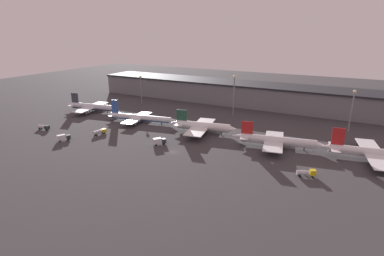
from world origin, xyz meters
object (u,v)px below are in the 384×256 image
airplane_0 (92,107)px  service_vehicle_3 (306,173)px  airplane_1 (139,118)px  airplane_2 (202,126)px  service_vehicle_0 (100,132)px  service_vehicle_1 (159,141)px  service_vehicle_4 (63,137)px  airplane_3 (277,141)px  airplane_4 (378,153)px  service_vehicle_2 (44,127)px

airplane_0 → service_vehicle_3: bearing=-23.6°
airplane_1 → airplane_2: bearing=-10.9°
service_vehicle_0 → service_vehicle_3: service_vehicle_3 is taller
service_vehicle_1 → airplane_0: bearing=105.0°
airplane_2 → service_vehicle_4: airplane_2 is taller
airplane_1 → service_vehicle_0: 29.45m
airplane_2 → service_vehicle_1: size_ratio=5.87×
airplane_0 → airplane_3: (131.43, -8.84, 0.07)m
service_vehicle_1 → service_vehicle_4: service_vehicle_1 is taller
service_vehicle_1 → service_vehicle_4: 50.89m
airplane_2 → service_vehicle_4: 74.14m
airplane_4 → service_vehicle_2: bearing=-177.3°
service_vehicle_3 → service_vehicle_1: bearing=155.7°
airplane_3 → service_vehicle_0: size_ratio=5.54×
airplane_0 → service_vehicle_3: 152.82m
airplane_3 → service_vehicle_3: airplane_3 is taller
airplane_0 → airplane_1: 45.80m
airplane_2 → service_vehicle_1: 28.94m
airplane_0 → airplane_3: size_ratio=0.95×
airplane_0 → airplane_3: 131.73m
airplane_0 → airplane_4: size_ratio=0.85×
airplane_1 → service_vehicle_2: 55.12m
airplane_0 → service_vehicle_0: (40.37, -34.34, -1.90)m
service_vehicle_0 → service_vehicle_4: bearing=161.2°
airplane_3 → service_vehicle_2: size_ratio=5.66×
airplane_2 → airplane_4: size_ratio=0.80×
airplane_2 → service_vehicle_2: 92.27m
airplane_4 → service_vehicle_4: (-143.53, -47.57, -1.55)m
airplane_2 → service_vehicle_4: (-58.78, -45.14, -2.00)m
service_vehicle_3 → airplane_0: bearing=144.5°
airplane_4 → service_vehicle_0: bearing=-177.5°
service_vehicle_2 → airplane_4: bearing=5.9°
airplane_3 → service_vehicle_1: bearing=-167.0°
airplane_0 → airplane_1: size_ratio=0.87×
airplane_3 → service_vehicle_3: bearing=-66.0°
airplane_1 → service_vehicle_4: bearing=-118.5°
airplane_1 → airplane_3: size_ratio=1.09×
airplane_1 → service_vehicle_2: size_ratio=6.17×
airplane_1 → service_vehicle_4: (-14.65, -45.34, -1.16)m
airplane_3 → airplane_4: 43.30m
airplane_4 → service_vehicle_2: 173.67m
airplane_3 → service_vehicle_2: airplane_3 is taller
service_vehicle_2 → service_vehicle_3: size_ratio=1.04×
service_vehicle_4 → airplane_2: bearing=-24.0°
service_vehicle_1 → service_vehicle_4: (-47.35, -18.63, -0.06)m
airplane_1 → service_vehicle_0: airplane_1 is taller
airplane_0 → service_vehicle_1: (78.18, -32.08, -1.56)m
airplane_1 → service_vehicle_1: airplane_1 is taller
airplane_1 → service_vehicle_2: bearing=-147.3°
airplane_1 → service_vehicle_0: size_ratio=6.04×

